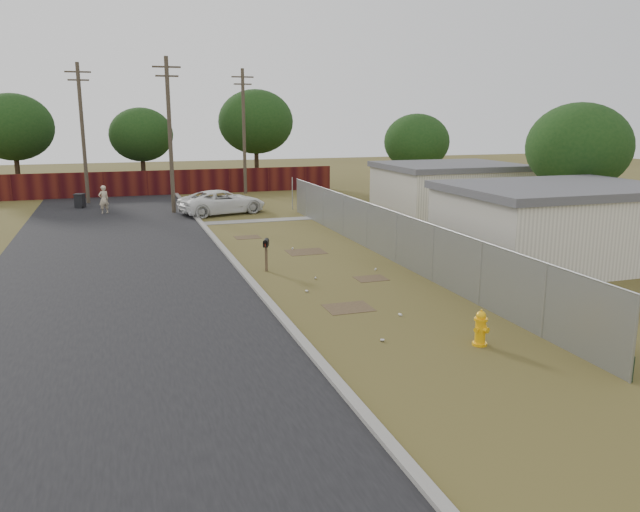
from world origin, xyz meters
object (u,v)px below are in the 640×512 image
object	(u,v)px
fire_hydrant	(481,329)
pedestrian	(104,200)
trash_bin	(80,201)
mailbox	(266,246)
pickup_truck	(223,202)

from	to	relation	value
fire_hydrant	pedestrian	world-z (taller)	pedestrian
pedestrian	trash_bin	distance (m)	3.25
trash_bin	pedestrian	bearing A→B (deg)	-63.00
mailbox	pickup_truck	distance (m)	14.45
pickup_truck	pedestrian	distance (m)	7.07
pickup_truck	trash_bin	size ratio (longest dim) A/B	5.66
pedestrian	fire_hydrant	bearing A→B (deg)	84.95
mailbox	fire_hydrant	bearing A→B (deg)	-70.04
pickup_truck	pedestrian	xyz separation A→B (m)	(-6.67, 2.35, 0.13)
fire_hydrant	pickup_truck	bearing A→B (deg)	96.13
pedestrian	mailbox	bearing A→B (deg)	84.70
fire_hydrant	pickup_truck	size ratio (longest dim) A/B	0.18
fire_hydrant	pickup_truck	world-z (taller)	pickup_truck
mailbox	trash_bin	xyz separation A→B (m)	(-7.33, 19.66, -0.51)
mailbox	pedestrian	distance (m)	17.77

